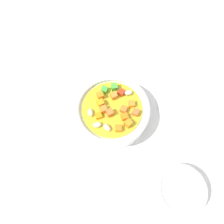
% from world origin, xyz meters
% --- Properties ---
extents(ground_plane, '(1.40, 1.40, 0.02)m').
position_xyz_m(ground_plane, '(0.00, 0.00, -0.01)').
color(ground_plane, silver).
extents(soup_bowl_main, '(0.20, 0.20, 0.07)m').
position_xyz_m(soup_bowl_main, '(-0.00, 0.00, 0.03)').
color(soup_bowl_main, white).
rests_on(soup_bowl_main, ground_plane).
extents(spoon, '(0.19, 0.11, 0.01)m').
position_xyz_m(spoon, '(-0.12, 0.09, 0.00)').
color(spoon, silver).
rests_on(spoon, ground_plane).
extents(side_bowl_small, '(0.11, 0.11, 0.04)m').
position_xyz_m(side_bowl_small, '(0.12, 0.22, 0.02)').
color(side_bowl_small, white).
rests_on(side_bowl_small, ground_plane).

